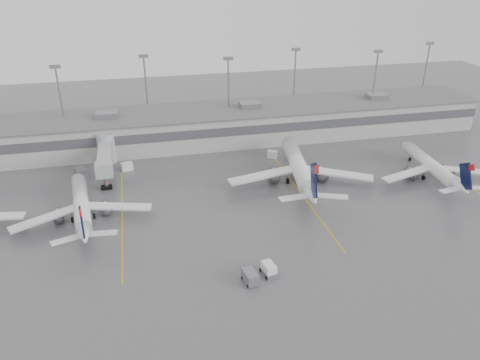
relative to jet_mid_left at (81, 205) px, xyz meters
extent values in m
plane|color=#4F4F51|center=(24.31, -24.71, -2.77)|extent=(260.00, 260.00, 0.00)
cube|color=#A1A19C|center=(24.31, 33.29, 1.23)|extent=(150.00, 16.00, 8.00)
cube|color=#47474C|center=(24.31, 25.24, 2.23)|extent=(150.00, 0.15, 2.20)
cube|color=#606060|center=(24.31, 33.29, 5.28)|extent=(152.00, 17.00, 0.30)
cube|color=slate|center=(74.31, 33.29, 6.03)|extent=(5.00, 4.00, 1.30)
cylinder|color=gray|center=(-5.69, 35.29, 7.23)|extent=(0.44, 0.44, 20.00)
cube|color=slate|center=(-5.69, 35.29, 17.43)|extent=(2.40, 0.50, 0.80)
cylinder|color=gray|center=(14.31, 42.79, 7.23)|extent=(0.44, 0.44, 20.00)
cube|color=slate|center=(14.31, 42.79, 17.43)|extent=(2.40, 0.50, 0.80)
cylinder|color=gray|center=(34.31, 35.29, 7.23)|extent=(0.44, 0.44, 20.00)
cube|color=slate|center=(34.31, 35.29, 17.43)|extent=(2.40, 0.50, 0.80)
cylinder|color=gray|center=(54.31, 42.79, 7.23)|extent=(0.44, 0.44, 20.00)
cube|color=slate|center=(54.31, 42.79, 17.43)|extent=(2.40, 0.50, 0.80)
cylinder|color=gray|center=(74.31, 35.29, 7.23)|extent=(0.44, 0.44, 20.00)
cube|color=slate|center=(74.31, 35.29, 17.43)|extent=(2.40, 0.50, 0.80)
cylinder|color=gray|center=(94.31, 42.79, 7.23)|extent=(0.44, 0.44, 20.00)
cube|color=slate|center=(94.31, 42.79, 17.43)|extent=(2.40, 0.50, 0.80)
cylinder|color=gray|center=(3.81, 25.29, 0.73)|extent=(4.00, 4.00, 7.00)
cube|color=gray|center=(3.81, 18.79, 1.53)|extent=(2.80, 13.00, 2.60)
cube|color=gray|center=(3.81, 11.29, 1.53)|extent=(3.40, 2.40, 3.00)
cylinder|color=gray|center=(3.81, 11.29, -1.37)|extent=(0.70, 0.70, 2.80)
cube|color=black|center=(3.81, 11.29, -2.42)|extent=(2.20, 1.20, 0.70)
cube|color=#CE9B0C|center=(6.81, -0.71, -2.76)|extent=(0.25, 40.00, 0.01)
cube|color=#CE9B0C|center=(41.81, -0.71, -2.76)|extent=(0.25, 40.00, 0.01)
cube|color=#CE9B0C|center=(76.81, -0.71, -2.76)|extent=(0.25, 40.00, 0.01)
cylinder|color=white|center=(-0.16, 1.32, -0.06)|extent=(5.04, 20.09, 2.72)
cone|color=white|center=(-1.48, 12.47, -0.06)|extent=(3.00, 2.84, 2.72)
cone|color=white|center=(1.26, -10.63, 0.31)|extent=(3.23, 4.81, 2.72)
cube|color=white|center=(-6.15, -1.94, -0.78)|extent=(11.67, 7.07, 0.32)
cube|color=white|center=(6.43, -0.45, -0.78)|extent=(12.00, 4.60, 0.32)
cube|color=black|center=(1.32, -11.08, 2.93)|extent=(0.87, 5.09, 5.92)
cube|color=#B40D0D|center=(1.45, -12.25, 5.29)|extent=(0.49, 1.85, 1.72)
cylinder|color=black|center=(-1.12, 9.41, -2.36)|extent=(0.41, 0.85, 0.81)
cylinder|color=black|center=(-1.83, -0.70, -2.27)|extent=(0.52, 1.04, 1.00)
cylinder|color=black|center=(1.94, -0.25, -2.27)|extent=(0.52, 1.04, 1.00)
cylinder|color=white|center=(43.29, 7.20, 0.56)|extent=(7.24, 24.66, 3.33)
cone|color=white|center=(45.51, 20.80, 0.56)|extent=(3.79, 3.61, 3.33)
cone|color=white|center=(40.90, -7.38, 1.01)|extent=(4.19, 6.02, 3.33)
cube|color=white|center=(35.11, 5.39, -0.33)|extent=(14.72, 5.04, 0.39)
cube|color=white|center=(50.46, 2.87, -0.33)|extent=(14.16, 9.19, 0.39)
cube|color=black|center=(40.81, -7.93, 4.23)|extent=(1.34, 6.23, 7.27)
cube|color=#B40D0D|center=(40.57, -9.36, 7.12)|extent=(0.69, 2.27, 2.11)
cylinder|color=black|center=(44.90, 17.07, -2.27)|extent=(0.55, 1.05, 1.00)
cylinder|color=black|center=(40.62, 5.39, -2.16)|extent=(0.69, 1.29, 1.22)
cylinder|color=black|center=(45.23, 4.63, -2.16)|extent=(0.69, 1.29, 1.22)
cylinder|color=white|center=(71.32, 2.33, -0.07)|extent=(4.28, 19.95, 2.70)
cone|color=white|center=(72.21, 13.46, -0.07)|extent=(2.89, 2.73, 2.70)
cone|color=white|center=(70.36, -9.60, 0.29)|extent=(3.05, 4.70, 2.70)
cube|color=white|center=(64.83, 0.33, -0.79)|extent=(11.92, 4.99, 0.32)
cube|color=white|center=(77.39, -0.68, -0.79)|extent=(11.70, 6.66, 0.32)
cube|color=black|center=(70.32, -10.05, 2.90)|extent=(0.67, 5.07, 5.89)
cube|color=#B40D0D|center=(70.23, -11.21, 5.24)|extent=(0.41, 1.84, 1.71)
cylinder|color=black|center=(71.96, 10.41, -2.37)|extent=(0.38, 0.83, 0.81)
cylinder|color=black|center=(69.29, 0.69, -2.28)|extent=(0.48, 1.02, 0.99)
cylinder|color=black|center=(73.06, 0.39, -2.28)|extent=(0.48, 1.02, 0.99)
cube|color=white|center=(28.27, -23.12, -1.83)|extent=(1.99, 2.74, 1.87)
cube|color=slate|center=(28.27, -23.12, -2.41)|extent=(2.27, 3.19, 0.73)
cylinder|color=black|center=(27.26, -22.25, -2.48)|extent=(0.33, 0.61, 0.58)
cylinder|color=black|center=(28.89, -21.94, -2.48)|extent=(0.33, 0.61, 0.58)
cylinder|color=black|center=(27.64, -24.29, -2.48)|extent=(0.33, 0.61, 0.58)
cylinder|color=black|center=(29.27, -23.99, -2.48)|extent=(0.33, 0.61, 0.58)
cube|color=slate|center=(25.07, -24.32, -1.78)|extent=(2.16, 3.16, 1.77)
cylinder|color=black|center=(24.16, -23.43, -2.48)|extent=(0.33, 0.61, 0.58)
cylinder|color=black|center=(25.97, -25.21, -2.48)|extent=(0.33, 0.61, 0.58)
cube|color=white|center=(8.04, 19.81, -1.92)|extent=(2.72, 2.13, 1.70)
cube|color=white|center=(41.45, 19.31, -1.96)|extent=(2.72, 2.34, 1.62)
cube|color=slate|center=(-1.64, 18.34, -1.78)|extent=(3.12, 3.69, 1.97)
cone|color=#FF3205|center=(3.98, 13.49, -2.39)|extent=(0.48, 0.48, 0.77)
cone|color=#FF3205|center=(39.50, 11.98, -2.38)|extent=(0.48, 0.48, 0.77)
cone|color=#FF3205|center=(69.60, 5.16, -2.39)|extent=(0.48, 0.48, 0.76)
camera|label=1|loc=(11.34, -77.54, 40.86)|focal=35.00mm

